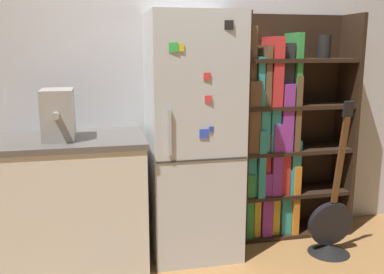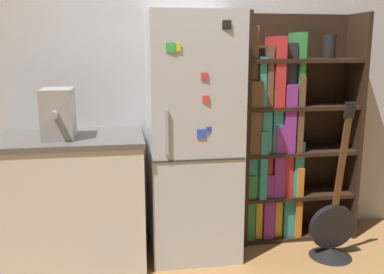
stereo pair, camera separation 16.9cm
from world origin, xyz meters
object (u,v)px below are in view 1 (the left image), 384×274
object	(u,v)px
bookshelf	(278,137)
guitar	(330,232)
refrigerator	(193,137)
espresso_machine	(58,115)

from	to	relation	value
bookshelf	guitar	bearing A→B (deg)	-60.41
refrigerator	espresso_machine	distance (m)	0.95
refrigerator	bookshelf	world-z (taller)	bookshelf
refrigerator	guitar	world-z (taller)	refrigerator
espresso_machine	guitar	bearing A→B (deg)	-6.36
bookshelf	espresso_machine	xyz separation A→B (m)	(-1.66, -0.23, 0.27)
guitar	bookshelf	bearing A→B (deg)	119.59
bookshelf	espresso_machine	size ratio (longest dim) A/B	5.28
refrigerator	bookshelf	xyz separation A→B (m)	(0.74, 0.16, -0.06)
refrigerator	bookshelf	distance (m)	0.76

